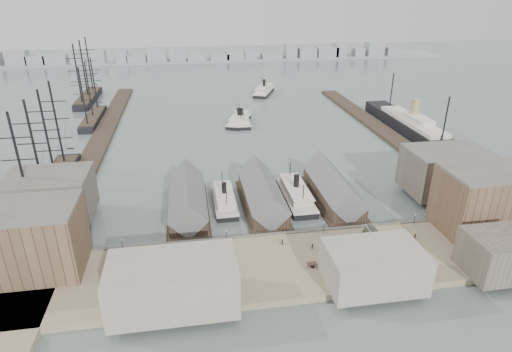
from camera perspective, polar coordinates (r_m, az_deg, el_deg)
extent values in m
plane|color=#53615F|center=(138.15, 2.04, -7.33)|extent=(900.00, 900.00, 0.00)
cube|color=#88795C|center=(121.38, 3.93, -11.81)|extent=(180.00, 30.00, 2.00)
cube|color=#59544C|center=(133.23, 2.49, -8.07)|extent=(180.00, 1.20, 2.30)
cube|color=#2D231C|center=(231.03, -19.93, 4.74)|extent=(10.00, 220.00, 1.60)
cube|color=#2D231C|center=(240.07, 16.34, 5.93)|extent=(10.00, 180.00, 1.60)
cube|color=#2D231C|center=(149.57, -9.02, -4.73)|extent=(14.00, 42.00, 1.20)
cube|color=#2D231C|center=(148.99, -9.11, -3.51)|extent=(12.00, 36.00, 5.00)
cube|color=#59595B|center=(147.81, -9.17, -2.61)|extent=(12.60, 37.00, 12.60)
cube|color=#2D231C|center=(151.47, 0.87, -4.01)|extent=(14.00, 42.00, 1.20)
cube|color=#2D231C|center=(150.90, 0.81, -2.80)|extent=(12.00, 36.00, 5.00)
cube|color=#59595B|center=(149.73, 0.81, -1.91)|extent=(12.60, 37.00, 12.60)
cube|color=#2D231C|center=(157.69, 10.22, -3.22)|extent=(14.00, 42.00, 1.20)
cube|color=#2D231C|center=(157.14, 10.19, -2.05)|extent=(12.00, 36.00, 5.00)
cube|color=#59595B|center=(156.02, 10.26, -1.20)|extent=(12.60, 37.00, 12.60)
cube|color=brown|center=(128.59, -29.22, -7.67)|extent=(32.00, 18.00, 18.00)
cube|color=#60564C|center=(154.53, -25.77, -2.53)|extent=(26.00, 20.00, 14.00)
cube|color=brown|center=(149.85, 28.74, -2.91)|extent=(30.00, 18.00, 19.00)
cube|color=#60564C|center=(171.37, 23.94, 0.56)|extent=(28.00, 20.00, 15.00)
cube|color=gray|center=(114.59, 15.41, -11.52)|extent=(24.00, 16.00, 10.00)
cube|color=gray|center=(105.37, -10.99, -13.91)|extent=(30.00, 16.00, 12.00)
cube|color=#60564C|center=(131.17, 29.87, -8.99)|extent=(18.00, 14.00, 11.00)
cylinder|color=black|center=(129.82, -17.41, -8.87)|extent=(0.16, 0.16, 3.60)
sphere|color=silver|center=(128.82, -17.51, -8.16)|extent=(0.44, 0.44, 0.44)
cylinder|color=black|center=(128.42, -3.96, -8.06)|extent=(0.16, 0.16, 3.60)
sphere|color=silver|center=(127.42, -3.98, -7.34)|extent=(0.44, 0.44, 0.44)
cylinder|color=black|center=(133.91, 9.01, -6.86)|extent=(0.16, 0.16, 3.60)
sphere|color=silver|center=(132.94, 9.07, -6.16)|extent=(0.44, 0.44, 0.44)
cylinder|color=black|center=(145.50, 20.38, -5.52)|extent=(0.16, 0.16, 3.60)
sphere|color=silver|center=(144.61, 20.49, -4.86)|extent=(0.44, 0.44, 0.44)
cube|color=gray|center=(461.40, -6.52, 15.22)|extent=(500.00, 40.00, 2.00)
cube|color=gray|center=(476.00, -29.21, 13.49)|extent=(18.77, 14.00, 15.03)
cube|color=gray|center=(471.12, -27.19, 13.50)|extent=(17.36, 14.00, 10.23)
cube|color=gray|center=(466.28, -25.10, 13.79)|extent=(20.65, 14.00, 10.28)
cube|color=gray|center=(461.37, -22.42, 13.95)|extent=(14.71, 14.00, 7.23)
cube|color=gray|center=(457.81, -20.53, 14.55)|extent=(17.63, 14.00, 13.23)
cube|color=gray|center=(453.93, -17.41, 14.91)|extent=(10.74, 14.00, 13.58)
cube|color=gray|center=(452.72, -15.61, 14.77)|extent=(18.06, 14.00, 8.64)
cube|color=gray|center=(450.79, -13.04, 15.29)|extent=(18.55, 14.00, 13.29)
cube|color=gray|center=(450.14, -10.38, 15.45)|extent=(15.33, 14.00, 12.47)
cube|color=gray|center=(450.56, -7.94, 15.37)|extent=(17.56, 14.00, 8.72)
cube|color=gray|center=(451.89, -4.88, 15.46)|extent=(18.76, 14.00, 7.63)
cube|color=gray|center=(453.23, -2.81, 15.72)|extent=(17.61, 14.00, 10.35)
cube|color=gray|center=(455.37, -0.71, 15.78)|extent=(13.38, 14.00, 10.30)
cube|color=gray|center=(459.35, 2.05, 15.62)|extent=(20.73, 14.00, 6.75)
cube|color=gray|center=(463.05, 4.60, 16.18)|extent=(11.51, 14.00, 15.57)
cube|color=gray|center=(467.88, 6.79, 15.91)|extent=(18.17, 14.00, 11.26)
cube|color=gray|center=(474.22, 9.42, 15.91)|extent=(21.81, 14.00, 11.83)
cube|color=gray|center=(478.51, 11.07, 16.08)|extent=(11.12, 14.00, 15.50)
cube|color=gray|center=(486.28, 13.42, 15.70)|extent=(10.90, 14.00, 10.29)
cube|color=gray|center=(493.09, 15.49, 15.92)|extent=(17.95, 14.00, 15.72)
cube|color=gray|center=(501.96, 17.62, 15.51)|extent=(14.21, 14.00, 10.51)
cube|color=black|center=(153.73, -4.21, -3.53)|extent=(7.33, 25.66, 1.65)
cube|color=silver|center=(153.18, -4.22, -3.14)|extent=(7.70, 25.66, 0.46)
cube|color=silver|center=(152.59, -4.24, -2.71)|extent=(5.96, 18.33, 2.02)
cube|color=silver|center=(152.02, -4.25, -2.28)|extent=(6.42, 20.16, 0.37)
cylinder|color=black|center=(151.13, -4.28, -1.60)|extent=(1.65, 1.65, 4.12)
cylinder|color=black|center=(158.65, -4.56, -0.37)|extent=(0.27, 0.27, 5.50)
cylinder|color=black|center=(143.86, -3.96, -3.08)|extent=(0.27, 0.27, 5.50)
cube|color=black|center=(157.01, 5.31, -2.89)|extent=(8.56, 29.96, 1.93)
cube|color=silver|center=(156.38, 5.33, -2.44)|extent=(8.99, 29.96, 0.54)
cube|color=silver|center=(155.72, 5.35, -1.95)|extent=(6.96, 21.40, 2.35)
cube|color=silver|center=(155.06, 5.37, -1.45)|extent=(7.49, 23.54, 0.43)
cylinder|color=black|center=(154.06, 5.41, -0.66)|extent=(1.93, 1.93, 4.82)
cylinder|color=black|center=(162.64, 4.57, 0.68)|extent=(0.32, 0.32, 6.42)
cylinder|color=black|center=(145.80, 6.34, -2.31)|extent=(0.32, 0.32, 6.42)
cube|color=black|center=(244.03, -1.92, 7.21)|extent=(8.13, 26.34, 1.68)
cube|color=silver|center=(243.68, -1.93, 7.49)|extent=(8.50, 26.35, 0.47)
cube|color=silver|center=(243.31, -1.93, 7.78)|extent=(6.54, 18.83, 2.06)
cube|color=silver|center=(242.94, -1.93, 8.08)|extent=(7.05, 20.71, 0.37)
cylinder|color=black|center=(242.37, -1.94, 8.54)|extent=(1.68, 1.68, 4.20)
cylinder|color=black|center=(250.46, -2.20, 9.02)|extent=(0.28, 0.28, 5.61)
cylinder|color=black|center=(234.41, -1.67, 7.95)|extent=(0.28, 0.28, 5.61)
cube|color=black|center=(243.96, -2.29, 7.21)|extent=(17.44, 27.63, 1.72)
cube|color=silver|center=(243.60, -2.30, 7.49)|extent=(17.79, 27.78, 0.48)
cube|color=silver|center=(243.22, -2.30, 7.79)|extent=(13.15, 20.03, 2.10)
cube|color=silver|center=(242.84, -2.31, 8.09)|extent=(14.33, 21.97, 0.38)
cylinder|color=black|center=(242.26, -2.31, 8.57)|extent=(1.72, 1.72, 4.30)
cylinder|color=black|center=(250.55, -2.57, 9.05)|extent=(0.29, 0.29, 5.73)
cylinder|color=black|center=(234.11, -2.05, 7.96)|extent=(0.29, 0.29, 5.73)
cube|color=black|center=(312.44, 1.08, 11.06)|extent=(20.29, 32.03, 1.99)
cube|color=silver|center=(312.11, 1.08, 11.32)|extent=(20.69, 32.20, 0.55)
cube|color=silver|center=(311.77, 1.08, 11.60)|extent=(15.29, 23.22, 2.44)
cube|color=silver|center=(311.43, 1.08, 11.88)|extent=(16.67, 25.47, 0.44)
cylinder|color=black|center=(310.92, 1.09, 12.31)|extent=(1.99, 1.99, 4.99)
cylinder|color=black|center=(320.57, 0.76, 12.64)|extent=(0.33, 0.33, 6.65)
cylinder|color=black|center=(301.38, 1.44, 11.88)|extent=(0.33, 0.33, 6.65)
cube|color=black|center=(178.54, -25.65, -1.55)|extent=(9.22, 63.52, 3.69)
cube|color=#2D231C|center=(177.70, -25.77, -0.92)|extent=(8.71, 57.17, 0.61)
cylinder|color=black|center=(152.25, -28.93, 1.19)|extent=(0.82, 0.82, 34.83)
cylinder|color=black|center=(165.37, -27.43, 3.18)|extent=(0.82, 0.82, 34.83)
cylinder|color=black|center=(178.75, -26.14, 4.87)|extent=(0.82, 0.82, 34.83)
cylinder|color=black|center=(192.34, -25.03, 6.33)|extent=(0.82, 0.82, 34.83)
cube|color=black|center=(264.38, -20.85, 7.16)|extent=(8.14, 47.01, 3.25)
cube|color=#2D231C|center=(263.87, -20.91, 7.55)|extent=(7.68, 42.31, 0.54)
cylinder|color=black|center=(244.77, -22.07, 9.71)|extent=(0.72, 0.72, 30.74)
cylinder|color=black|center=(260.46, -21.39, 10.61)|extent=(0.72, 0.72, 30.74)
cylinder|color=black|center=(276.23, -20.77, 11.40)|extent=(0.72, 0.72, 30.74)
cube|color=black|center=(312.98, -21.44, 9.61)|extent=(9.64, 53.55, 3.86)
cube|color=#2D231C|center=(312.48, -21.51, 10.01)|extent=(9.10, 48.20, 0.64)
cylinder|color=black|center=(291.16, -22.70, 12.38)|extent=(0.86, 0.86, 36.42)
cylinder|color=black|center=(309.18, -22.00, 13.09)|extent=(0.86, 0.86, 36.42)
cylinder|color=black|center=(327.27, -21.37, 13.72)|extent=(0.86, 0.86, 36.42)
cube|color=black|center=(240.54, 20.05, 6.01)|extent=(12.76, 93.28, 5.89)
cube|color=silver|center=(239.44, 20.18, 6.90)|extent=(10.80, 54.00, 1.96)
cube|color=silver|center=(234.70, 20.83, 7.10)|extent=(7.86, 19.64, 2.95)
cylinder|color=tan|center=(237.65, 20.42, 8.47)|extent=(4.32, 4.32, 9.82)
cube|color=black|center=(133.13, 15.46, -8.44)|extent=(2.68, 9.35, 0.78)
cube|color=#313B2B|center=(132.26, 15.54, -7.83)|extent=(2.80, 9.84, 2.54)
cube|color=#59595B|center=(131.54, 15.61, -7.31)|extent=(3.00, 10.24, 0.29)
imported|color=black|center=(125.22, -17.13, -10.76)|extent=(1.72, 1.65, 1.46)
cube|color=#3F2D21|center=(124.54, -18.27, -11.05)|extent=(3.00, 2.53, 0.25)
cylinder|color=black|center=(124.17, -18.13, -11.34)|extent=(1.01, 0.58, 1.10)
cylinder|color=black|center=(125.30, -18.36, -11.02)|extent=(1.01, 0.58, 1.10)
imported|color=black|center=(121.27, -5.64, -10.92)|extent=(1.77, 0.98, 1.42)
cube|color=#3F2D21|center=(121.37, -6.89, -10.85)|extent=(2.77, 1.83, 0.25)
cylinder|color=black|center=(121.00, -6.91, -11.17)|extent=(1.10, 0.22, 1.10)
cylinder|color=black|center=(122.14, -6.85, -10.79)|extent=(1.10, 0.22, 1.10)
imported|color=black|center=(120.14, 8.69, -11.47)|extent=(1.29, 1.50, 1.49)
cube|color=#3F2D21|center=(119.40, 7.47, -11.55)|extent=(2.63, 1.56, 0.25)
cylinder|color=black|center=(119.06, 7.55, -11.88)|extent=(1.10, 0.10, 1.10)
cylinder|color=black|center=(120.14, 7.38, -11.49)|extent=(1.10, 0.10, 1.10)
imported|color=black|center=(126.03, -22.62, -11.34)|extent=(0.54, 0.70, 1.79)
imported|color=black|center=(120.37, -16.17, -12.10)|extent=(0.80, 0.97, 1.80)
imported|color=black|center=(124.86, -8.53, -9.84)|extent=(1.30, 0.98, 1.80)
imported|color=black|center=(113.05, -5.09, -13.81)|extent=(0.50, 0.99, 1.63)
imported|color=black|center=(127.75, 3.53, -8.73)|extent=(0.97, 1.02, 1.76)
imported|color=black|center=(124.22, 9.54, -10.14)|extent=(0.67, 0.51, 1.73)
imported|color=black|center=(135.42, 14.05, -7.42)|extent=(1.06, 1.08, 1.75)
imported|color=black|center=(128.70, 19.42, -9.98)|extent=(0.69, 1.16, 1.77)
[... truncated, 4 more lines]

